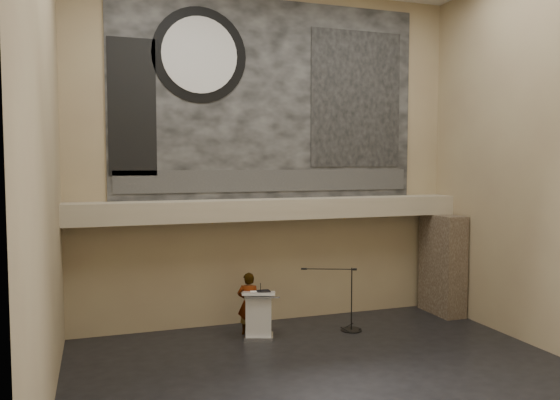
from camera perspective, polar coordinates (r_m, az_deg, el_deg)
name	(u,v)px	position (r m, az deg, el deg)	size (l,w,h in m)	color
floor	(333,377)	(11.05, 5.60, -17.92)	(10.00, 10.00, 0.00)	black
wall_back	(270,157)	(14.00, -1.05, 4.50)	(10.00, 0.02, 8.50)	#8F785A
wall_front	(476,150)	(6.82, 19.84, 4.90)	(10.00, 0.02, 8.50)	#8F785A
wall_left	(44,154)	(9.37, -23.41, 4.48)	(0.02, 8.00, 8.50)	#8F785A
wall_right	(547,156)	(13.14, 26.09, 4.15)	(0.02, 8.00, 8.50)	#8F785A
soffit	(275,209)	(13.66, -0.54, -0.94)	(10.00, 0.80, 0.50)	gray
sprinkler_left	(212,222)	(13.23, -7.07, -2.34)	(0.04, 0.04, 0.06)	#B2893D
sprinkler_right	(345,218)	(14.35, 6.76, -1.86)	(0.04, 0.04, 0.06)	#B2893D
banner	(270,100)	(14.06, -1.02, 10.43)	(8.00, 0.05, 5.00)	black
banner_text_strip	(271,181)	(13.94, -0.96, 2.04)	(7.76, 0.02, 0.55)	#2E2E2E
banner_clock_rim	(200,55)	(13.74, -8.39, 14.76)	(2.30, 2.30, 0.02)	black
banner_clock_face	(200,55)	(13.72, -8.38, 14.77)	(1.84, 1.84, 0.02)	silver
banner_building_print	(356,99)	(14.93, 7.98, 10.39)	(2.60, 0.02, 3.60)	black
banner_brick_print	(132,107)	(13.36, -15.19, 9.34)	(1.10, 0.02, 3.20)	black
stone_pier	(442,264)	(15.57, 16.60, -6.44)	(0.60, 1.40, 2.70)	#413428
lectern	(259,315)	(13.02, -2.24, -11.92)	(0.89, 0.75, 1.14)	silver
binder	(264,291)	(12.87, -1.73, -9.52)	(0.29, 0.23, 0.04)	black
papers	(255,292)	(12.85, -2.63, -9.60)	(0.22, 0.30, 0.01)	silver
speaker_person	(249,303)	(13.28, -3.30, -10.73)	(0.55, 0.36, 1.50)	silver
mic_stand	(350,321)	(13.79, 7.28, -12.41)	(1.41, 0.72, 1.56)	black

